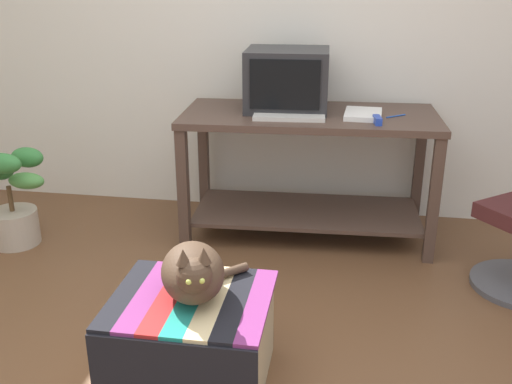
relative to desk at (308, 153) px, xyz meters
name	(u,v)px	position (x,y,z in m)	size (l,w,h in m)	color
back_wall	(275,12)	(-0.27, 0.45, 0.77)	(8.00, 0.10, 2.60)	silver
desk	(308,153)	(0.00, 0.00, 0.00)	(1.51, 0.74, 0.77)	#4C382D
tv_monitor	(287,80)	(-0.14, 0.07, 0.42)	(0.49, 0.44, 0.35)	#28282B
keyboard	(289,117)	(-0.10, -0.16, 0.25)	(0.40, 0.15, 0.02)	beige
book	(363,114)	(0.31, -0.04, 0.26)	(0.20, 0.28, 0.03)	white
ottoman_with_blanket	(192,339)	(-0.33, -1.48, -0.34)	(0.61, 0.55, 0.38)	tan
cat	(193,272)	(-0.32, -1.46, -0.04)	(0.35, 0.44, 0.27)	#473323
potted_plant	(11,199)	(-1.71, -0.43, -0.24)	(0.45, 0.36, 0.61)	#B7A893
stapler	(377,120)	(0.38, -0.19, 0.26)	(0.04, 0.11, 0.04)	#2342B7
pen	(396,116)	(0.49, -0.01, 0.25)	(0.01, 0.01, 0.14)	#2351B2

